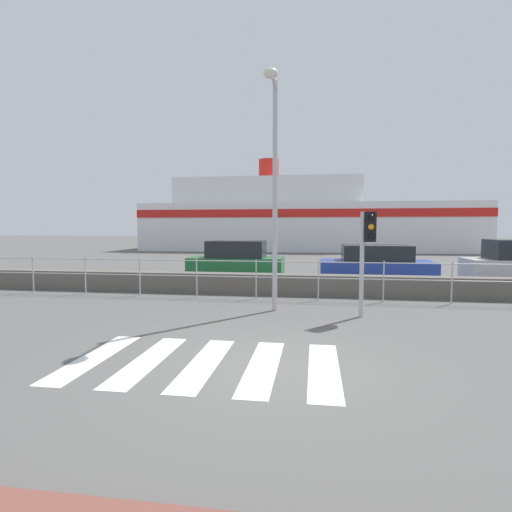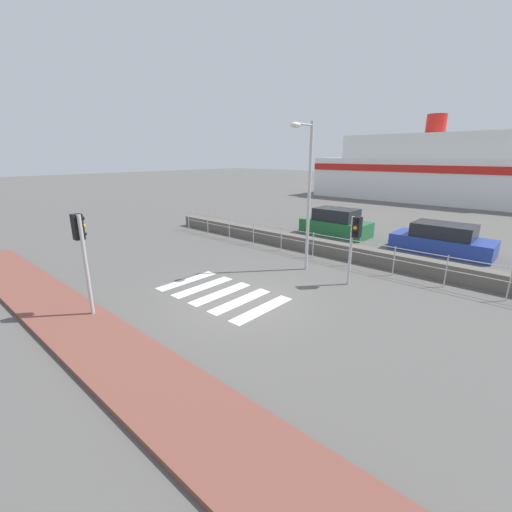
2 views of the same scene
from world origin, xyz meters
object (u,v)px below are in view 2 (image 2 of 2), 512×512
(traffic_light_near, at_px, (82,243))
(ferry_boat, at_px, (460,174))
(parked_car_green, at_px, (336,224))
(parked_car_blue, at_px, (442,240))
(streetlamp, at_px, (306,180))
(traffic_light_far, at_px, (355,236))

(traffic_light_near, height_order, ferry_boat, ferry_boat)
(parked_car_green, relative_size, parked_car_blue, 0.90)
(ferry_boat, bearing_deg, streetlamp, -88.93)
(parked_car_blue, bearing_deg, parked_car_green, -180.00)
(traffic_light_near, distance_m, parked_car_blue, 14.90)
(traffic_light_near, relative_size, ferry_boat, 0.10)
(ferry_boat, distance_m, parked_car_green, 20.37)
(parked_car_blue, bearing_deg, ferry_boat, 100.73)
(traffic_light_near, relative_size, parked_car_green, 0.76)
(parked_car_green, height_order, parked_car_blue, parked_car_green)
(streetlamp, bearing_deg, ferry_boat, 91.07)
(ferry_boat, relative_size, parked_car_blue, 6.71)
(parked_car_green, bearing_deg, ferry_boat, 85.18)
(traffic_light_far, bearing_deg, traffic_light_near, -121.40)
(streetlamp, distance_m, parked_car_blue, 7.86)
(traffic_light_near, xyz_separation_m, traffic_light_far, (4.33, 7.09, -0.36))
(parked_car_green, xyz_separation_m, parked_car_blue, (5.53, 0.00, -0.06))
(traffic_light_far, height_order, parked_car_green, traffic_light_far)
(traffic_light_near, distance_m, ferry_boat, 34.00)
(ferry_boat, bearing_deg, traffic_light_near, -92.84)
(streetlamp, bearing_deg, traffic_light_far, -4.36)
(parked_car_blue, bearing_deg, streetlamp, -117.11)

